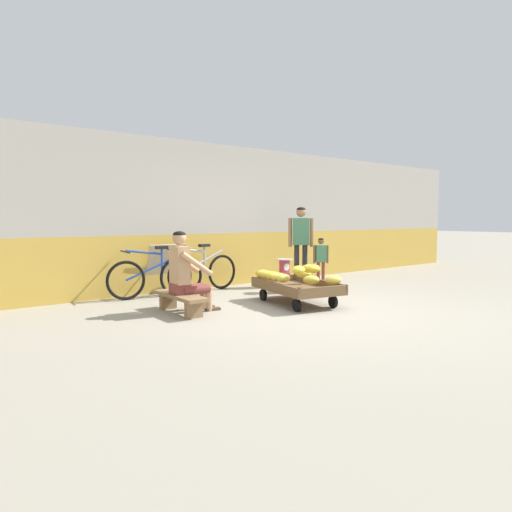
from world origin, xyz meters
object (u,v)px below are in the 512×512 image
(vendor_seated, at_px, (186,272))
(sign_board, at_px, (165,268))
(weighing_scale, at_px, (285,267))
(bicycle_far_left, at_px, (200,272))
(customer_child, at_px, (321,257))
(bicycle_near_left, at_px, (156,276))
(shopping_bag, at_px, (308,288))
(low_bench, at_px, (180,299))
(customer_adult, at_px, (301,237))
(plastic_crate, at_px, (284,284))
(banana_cart, at_px, (297,288))

(vendor_seated, height_order, sign_board, vendor_seated)
(weighing_scale, height_order, bicycle_far_left, bicycle_far_left)
(sign_board, height_order, customer_child, customer_child)
(bicycle_near_left, xyz_separation_m, shopping_bag, (2.14, -1.41, -0.23))
(low_bench, xyz_separation_m, customer_child, (3.26, 0.45, 0.38))
(vendor_seated, distance_m, shopping_bag, 2.41)
(vendor_seated, distance_m, bicycle_near_left, 1.42)
(customer_adult, bearing_deg, plastic_crate, -153.57)
(low_bench, relative_size, bicycle_near_left, 0.67)
(banana_cart, xyz_separation_m, weighing_scale, (0.62, 0.98, 0.21))
(low_bench, bearing_deg, customer_child, 7.80)
(weighing_scale, bearing_deg, shopping_bag, -80.15)
(customer_child, distance_m, shopping_bag, 1.04)
(bicycle_far_left, height_order, shopping_bag, bicycle_far_left)
(plastic_crate, relative_size, sign_board, 0.42)
(sign_board, distance_m, customer_child, 2.91)
(vendor_seated, xyz_separation_m, customer_adult, (3.05, 0.87, 0.38))
(customer_child, bearing_deg, shopping_bag, -149.27)
(vendor_seated, distance_m, sign_board, 1.84)
(banana_cart, distance_m, vendor_seated, 1.76)
(bicycle_near_left, relative_size, customer_adult, 1.08)
(banana_cart, height_order, bicycle_far_left, bicycle_far_left)
(plastic_crate, bearing_deg, bicycle_near_left, 156.33)
(weighing_scale, xyz_separation_m, sign_board, (-1.71, 1.25, -0.02))
(weighing_scale, bearing_deg, low_bench, -168.54)
(low_bench, relative_size, shopping_bag, 4.62)
(weighing_scale, relative_size, customer_child, 0.32)
(vendor_seated, xyz_separation_m, shopping_bag, (2.37, -0.02, -0.45))
(sign_board, relative_size, shopping_bag, 3.61)
(weighing_scale, distance_m, bicycle_near_left, 2.25)
(customer_adult, relative_size, shopping_bag, 6.38)
(bicycle_near_left, relative_size, shopping_bag, 6.90)
(bicycle_near_left, distance_m, customer_child, 3.10)
(plastic_crate, height_order, customer_adult, customer_adult)
(sign_board, bearing_deg, shopping_bag, -44.42)
(plastic_crate, height_order, bicycle_far_left, bicycle_far_left)
(bicycle_far_left, bearing_deg, low_bench, -129.82)
(bicycle_far_left, xyz_separation_m, sign_board, (-0.52, 0.32, 0.08))
(vendor_seated, bearing_deg, low_bench, 175.21)
(bicycle_far_left, distance_m, customer_adult, 2.12)
(plastic_crate, bearing_deg, vendor_seated, -167.90)
(low_bench, relative_size, customer_adult, 0.72)
(banana_cart, xyz_separation_m, customer_adult, (1.39, 1.36, 0.71))
(sign_board, height_order, customer_adult, customer_adult)
(customer_child, bearing_deg, low_bench, -172.20)
(bicycle_far_left, bearing_deg, vendor_seated, -127.52)
(banana_cart, bearing_deg, shopping_bag, 33.26)
(vendor_seated, relative_size, customer_child, 1.21)
(bicycle_near_left, bearing_deg, plastic_crate, -23.67)
(low_bench, xyz_separation_m, vendor_seated, (0.09, -0.01, 0.37))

